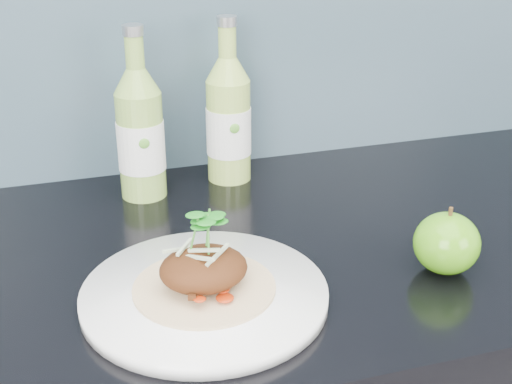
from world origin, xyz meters
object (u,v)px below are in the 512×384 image
dinner_plate (205,295)px  green_apple (447,243)px  cider_bottle_right (229,120)px  cider_bottle_left (140,134)px

dinner_plate → green_apple: green_apple is taller
dinner_plate → cider_bottle_right: cider_bottle_right is taller
green_apple → cider_bottle_left: (-0.32, 0.33, 0.06)m
green_apple → cider_bottle_right: size_ratio=0.34×
dinner_plate → cider_bottle_left: (-0.02, 0.31, 0.09)m
dinner_plate → green_apple: (0.30, -0.02, 0.03)m
cider_bottle_left → cider_bottle_right: same height
dinner_plate → cider_bottle_right: (0.12, 0.33, 0.09)m
dinner_plate → cider_bottle_left: bearing=93.6°
dinner_plate → cider_bottle_left: cider_bottle_left is taller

